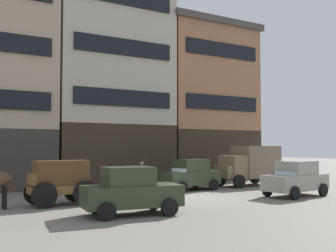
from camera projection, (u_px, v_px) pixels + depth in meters
ground_plane at (187, 197)px, 20.62m from camera, size 120.00×120.00×0.00m
building_center_left at (108, 57)px, 29.16m from camera, size 8.64×6.42×18.07m
building_center_right at (200, 101)px, 33.13m from camera, size 8.33×6.42×12.47m
cargo_wagon at (60, 179)px, 17.95m from camera, size 2.93×1.56×1.98m
delivery_truck_near at (249, 164)px, 26.68m from camera, size 4.36×2.15×2.62m
sedan_dark at (190, 175)px, 23.87m from camera, size 3.86×2.21×1.83m
sedan_light at (296, 179)px, 21.05m from camera, size 3.85×2.18×1.83m
sedan_parked_curb at (131, 191)px, 15.34m from camera, size 3.86×2.21×1.83m
pedestrian_officer at (142, 174)px, 23.86m from camera, size 0.45×0.45×1.79m
fire_hydrant_curbside at (167, 180)px, 26.15m from camera, size 0.24×0.24×0.83m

